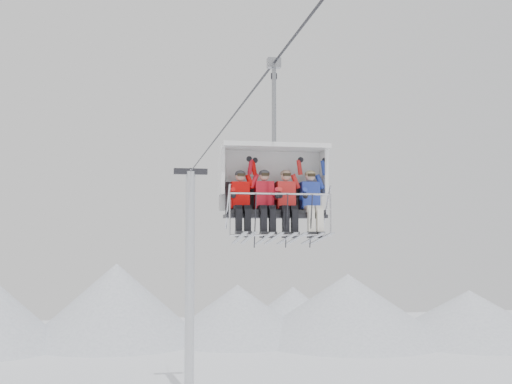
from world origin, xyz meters
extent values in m
cone|color=silver|center=(-5.00, 44.00, 3.50)|extent=(16.00, 16.00, 7.00)
cone|color=silver|center=(6.00, 43.00, 2.50)|extent=(14.00, 14.00, 5.00)
cone|color=silver|center=(16.00, 41.00, 3.00)|extent=(18.00, 18.00, 6.00)
cone|color=silver|center=(27.00, 39.00, 2.25)|extent=(16.00, 16.00, 4.50)
cone|color=silver|center=(12.00, 46.00, 2.25)|extent=(12.00, 12.00, 4.50)
cylinder|color=silver|center=(0.00, 22.00, 6.65)|extent=(0.56, 0.56, 13.30)
cube|color=#2C2C30|center=(0.00, 22.00, 13.30)|extent=(2.00, 0.35, 0.35)
cylinder|color=#2C2C30|center=(0.00, 0.00, 13.30)|extent=(0.06, 50.00, 0.06)
cube|color=black|center=(0.00, -2.36, 9.95)|extent=(2.13, 0.55, 0.10)
cube|color=black|center=(0.00, -2.10, 10.31)|extent=(2.13, 0.10, 0.62)
cube|color=#2C2C30|center=(0.00, -2.36, 9.86)|extent=(2.23, 0.60, 0.08)
cube|color=white|center=(0.00, -1.88, 10.70)|extent=(2.37, 0.10, 1.41)
cube|color=white|center=(0.00, -2.28, 11.40)|extent=(2.37, 0.90, 0.10)
cylinder|color=silver|center=(0.00, -2.91, 10.32)|extent=(2.17, 0.04, 0.04)
cylinder|color=silver|center=(0.00, -2.98, 9.45)|extent=(2.17, 0.04, 0.04)
cylinder|color=gray|center=(0.00, -2.26, 12.35)|extent=(0.10, 0.10, 1.90)
cube|color=gray|center=(0.00, -2.26, 13.30)|extent=(0.30, 0.18, 0.22)
cube|color=#C70705|center=(-0.77, -2.32, 10.32)|extent=(0.39, 0.26, 0.58)
sphere|color=tan|center=(-0.77, -2.36, 10.73)|extent=(0.22, 0.22, 0.22)
cube|color=black|center=(-0.87, -2.76, 9.77)|extent=(0.13, 0.15, 0.47)
cube|color=black|center=(-0.68, -2.76, 9.77)|extent=(0.13, 0.15, 0.47)
cube|color=#A9ACB3|center=(-0.87, -2.86, 9.39)|extent=(0.09, 1.69, 0.26)
cube|color=#A9ACB3|center=(-0.68, -2.86, 9.39)|extent=(0.09, 1.69, 0.26)
cube|color=red|center=(-0.24, -2.32, 10.33)|extent=(0.40, 0.27, 0.60)
sphere|color=tan|center=(-0.24, -2.36, 10.75)|extent=(0.22, 0.22, 0.22)
cube|color=black|center=(-0.34, -2.76, 9.76)|extent=(0.13, 0.15, 0.48)
cube|color=black|center=(-0.14, -2.76, 9.76)|extent=(0.13, 0.15, 0.48)
cube|color=#A9ACB3|center=(-0.34, -2.86, 9.38)|extent=(0.09, 1.69, 0.26)
cube|color=#A9ACB3|center=(-0.14, -2.86, 9.38)|extent=(0.09, 1.69, 0.26)
cube|color=red|center=(0.24, -2.32, 10.33)|extent=(0.41, 0.27, 0.60)
sphere|color=tan|center=(0.24, -2.36, 10.75)|extent=(0.22, 0.22, 0.22)
cube|color=black|center=(0.15, -2.76, 9.76)|extent=(0.14, 0.15, 0.48)
cube|color=black|center=(0.34, -2.76, 9.76)|extent=(0.14, 0.15, 0.48)
cube|color=#A9ACB3|center=(0.15, -2.86, 9.38)|extent=(0.09, 1.69, 0.26)
cube|color=#A9ACB3|center=(0.34, -2.86, 9.38)|extent=(0.09, 1.69, 0.26)
cube|color=#23389B|center=(0.80, -2.32, 10.33)|extent=(0.41, 0.27, 0.60)
sphere|color=tan|center=(0.80, -2.36, 10.75)|extent=(0.22, 0.22, 0.22)
cube|color=white|center=(0.70, -2.76, 9.76)|extent=(0.14, 0.15, 0.48)
cube|color=white|center=(0.90, -2.76, 9.76)|extent=(0.14, 0.15, 0.48)
cube|color=#A9ACB3|center=(0.70, -2.86, 9.38)|extent=(0.09, 1.69, 0.26)
cube|color=#A9ACB3|center=(0.90, -2.86, 9.38)|extent=(0.09, 1.69, 0.26)
camera|label=1|loc=(-2.89, -16.07, 9.42)|focal=45.00mm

